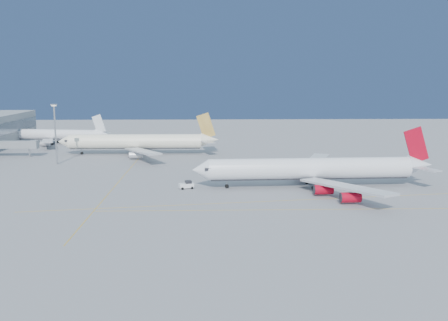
% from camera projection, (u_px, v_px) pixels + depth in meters
% --- Properties ---
extents(ground, '(500.00, 500.00, 0.00)m').
position_uv_depth(ground, '(248.00, 197.00, 139.73)').
color(ground, slate).
rests_on(ground, ground).
extents(jet_bridge, '(23.60, 3.60, 6.90)m').
position_uv_depth(jet_bridge, '(12.00, 145.00, 207.14)').
color(jet_bridge, gray).
rests_on(jet_bridge, ground).
extents(taxiway_lines, '(118.86, 140.00, 0.02)m').
position_uv_depth(taxiway_lines, '(197.00, 192.00, 145.55)').
color(taxiway_lines, '#D0990B').
rests_on(taxiway_lines, ground).
extents(airliner_virgin, '(74.25, 66.69, 18.32)m').
position_uv_depth(airliner_virgin, '(315.00, 169.00, 151.38)').
color(airliner_virgin, white).
rests_on(airliner_virgin, ground).
extents(airliner_etihad, '(68.86, 63.84, 18.03)m').
position_uv_depth(airliner_etihad, '(139.00, 142.00, 214.24)').
color(airliner_etihad, '#F2E9CE').
rests_on(airliner_etihad, ground).
extents(airliner_third, '(55.51, 50.69, 14.91)m').
position_uv_depth(airliner_third, '(55.00, 135.00, 248.10)').
color(airliner_third, white).
rests_on(airliner_third, ground).
extents(pushback_tug, '(4.75, 3.67, 2.41)m').
position_uv_depth(pushback_tug, '(187.00, 185.00, 149.57)').
color(pushback_tug, white).
rests_on(pushback_tug, ground).
extents(light_mast, '(1.98, 1.98, 22.95)m').
position_uv_depth(light_mast, '(55.00, 129.00, 188.54)').
color(light_mast, gray).
rests_on(light_mast, ground).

